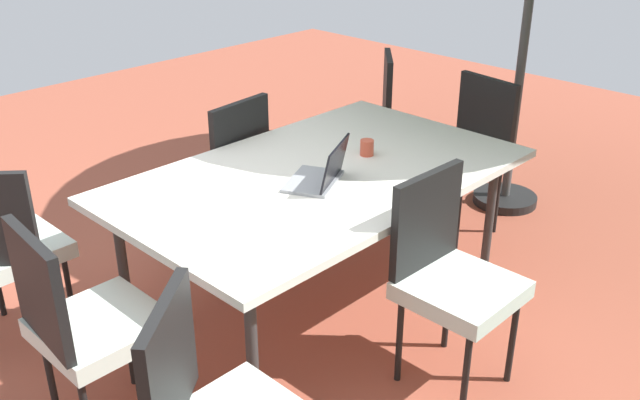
# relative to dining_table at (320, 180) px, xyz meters

# --- Properties ---
(ground_plane) EXTENTS (10.00, 10.00, 0.02)m
(ground_plane) POSITION_rel_dining_table_xyz_m (0.00, 0.00, -0.74)
(ground_plane) COLOR #9E4C38
(dining_table) EXTENTS (2.06, 1.25, 0.78)m
(dining_table) POSITION_rel_dining_table_xyz_m (0.00, 0.00, 0.00)
(dining_table) COLOR silver
(dining_table) RESTS_ON ground_plane
(chair_east) EXTENTS (0.48, 0.47, 0.98)m
(chair_east) POSITION_rel_dining_table_xyz_m (1.32, -0.00, -0.18)
(chair_east) COLOR silver
(chair_east) RESTS_ON ground_plane
(chair_west) EXTENTS (0.49, 0.48, 0.98)m
(chair_west) POSITION_rel_dining_table_xyz_m (-1.29, 0.04, -0.18)
(chair_west) COLOR silver
(chair_west) RESTS_ON ground_plane
(chair_north) EXTENTS (0.46, 0.47, 0.98)m
(chair_north) POSITION_rel_dining_table_xyz_m (0.03, 0.82, -0.18)
(chair_north) COLOR silver
(chair_north) RESTS_ON ground_plane
(chair_southwest) EXTENTS (0.59, 0.59, 0.98)m
(chair_southwest) POSITION_rel_dining_table_xyz_m (-1.35, -0.86, -0.18)
(chair_southwest) COLOR silver
(chair_southwest) RESTS_ON ground_plane
(chair_south) EXTENTS (0.47, 0.48, 0.98)m
(chair_south) POSITION_rel_dining_table_xyz_m (-0.03, -0.82, -0.18)
(chair_south) COLOR silver
(chair_south) RESTS_ON ground_plane
(chair_southeast) EXTENTS (0.59, 0.59, 0.98)m
(chair_southeast) POSITION_rel_dining_table_xyz_m (1.28, -0.83, -0.18)
(chair_southeast) COLOR silver
(chair_southeast) RESTS_ON ground_plane
(laptop) EXTENTS (0.40, 0.36, 0.21)m
(laptop) POSITION_rel_dining_table_xyz_m (0.10, 0.10, 0.09)
(laptop) COLOR gray
(laptop) RESTS_ON dining_table
(cup) EXTENTS (0.07, 0.07, 0.08)m
(cup) POSITION_rel_dining_table_xyz_m (-0.33, 0.02, 0.09)
(cup) COLOR #CC4C33
(cup) RESTS_ON dining_table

